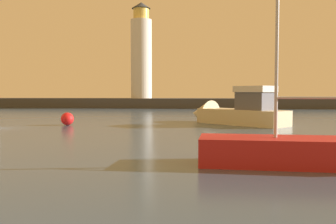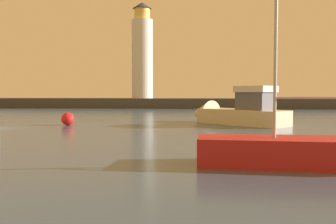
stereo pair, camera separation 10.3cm
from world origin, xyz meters
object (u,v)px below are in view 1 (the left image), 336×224
motorboat_0 (231,112)px  mooring_buoy (67,119)px  sailboat_moored (295,151)px  lighthouse (141,53)px

motorboat_0 → mooring_buoy: bearing=-168.0°
motorboat_0 → sailboat_moored: sailboat_moored is taller
lighthouse → mooring_buoy: 33.65m
sailboat_moored → mooring_buoy: 20.24m
lighthouse → mooring_buoy: bearing=-90.7°
lighthouse → sailboat_moored: (13.40, -47.37, -8.49)m
motorboat_0 → mooring_buoy: size_ratio=8.49×
mooring_buoy → lighthouse: bearing=89.3°
lighthouse → mooring_buoy: (-0.38, -32.54, -8.53)m
mooring_buoy → motorboat_0: bearing=12.0°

